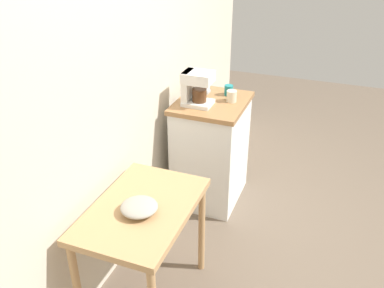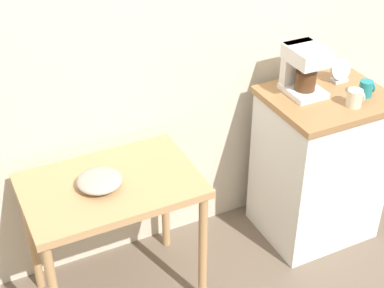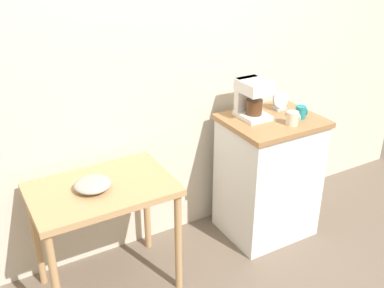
# 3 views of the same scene
# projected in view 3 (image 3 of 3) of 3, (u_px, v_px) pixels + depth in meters

# --- Properties ---
(ground_plane) EXTENTS (8.00, 8.00, 0.00)m
(ground_plane) POSITION_uv_depth(u_px,v_px,m) (195.00, 257.00, 3.14)
(ground_plane) COLOR #6B5B4C
(back_wall) EXTENTS (4.40, 0.10, 2.80)m
(back_wall) POSITION_uv_depth(u_px,v_px,m) (176.00, 41.00, 2.89)
(back_wall) COLOR beige
(back_wall) RESTS_ON ground_plane
(wooden_table) EXTENTS (0.82, 0.54, 0.73)m
(wooden_table) POSITION_uv_depth(u_px,v_px,m) (103.00, 202.00, 2.63)
(wooden_table) COLOR tan
(wooden_table) RESTS_ON ground_plane
(kitchen_counter) EXTENTS (0.63, 0.53, 0.90)m
(kitchen_counter) POSITION_uv_depth(u_px,v_px,m) (268.00, 176.00, 3.24)
(kitchen_counter) COLOR white
(kitchen_counter) RESTS_ON ground_plane
(bowl_stoneware) EXTENTS (0.21, 0.21, 0.07)m
(bowl_stoneware) POSITION_uv_depth(u_px,v_px,m) (93.00, 184.00, 2.54)
(bowl_stoneware) COLOR #9E998C
(bowl_stoneware) RESTS_ON wooden_table
(coffee_maker) EXTENTS (0.18, 0.22, 0.26)m
(coffee_maker) POSITION_uv_depth(u_px,v_px,m) (252.00, 97.00, 3.01)
(coffee_maker) COLOR white
(coffee_maker) RESTS_ON kitchen_counter
(mug_dark_teal) EXTENTS (0.08, 0.07, 0.08)m
(mug_dark_teal) POSITION_uv_depth(u_px,v_px,m) (301.00, 112.00, 3.03)
(mug_dark_teal) COLOR teal
(mug_dark_teal) RESTS_ON kitchen_counter
(mug_small_cream) EXTENTS (0.09, 0.08, 0.09)m
(mug_small_cream) POSITION_uv_depth(u_px,v_px,m) (293.00, 118.00, 2.93)
(mug_small_cream) COLOR beige
(mug_small_cream) RESTS_ON kitchen_counter
(table_clock) EXTENTS (0.12, 0.06, 0.13)m
(table_clock) POSITION_uv_depth(u_px,v_px,m) (280.00, 102.00, 3.16)
(table_clock) COLOR #B2B5BA
(table_clock) RESTS_ON kitchen_counter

